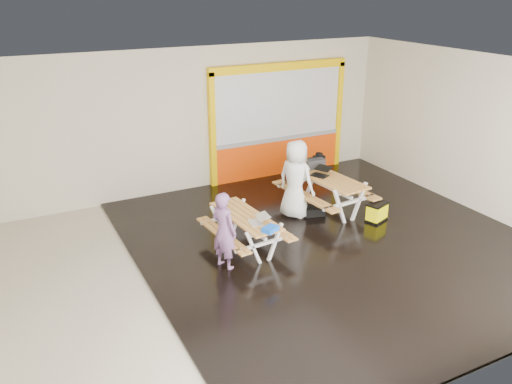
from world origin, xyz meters
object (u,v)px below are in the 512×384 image
laptop_left (258,220)px  backpack (319,162)px  picnic_table_right (325,184)px  toolbox (314,164)px  picnic_table_left (245,223)px  laptop_right (321,173)px  person_left (224,231)px  person_right (296,180)px  blue_pouch (270,229)px  fluke_bag (377,212)px  dark_case (313,210)px

laptop_left → backpack: backpack is taller
picnic_table_right → laptop_left: 2.66m
toolbox → backpack: bearing=47.1°
picnic_table_left → laptop_right: laptop_right is taller
person_left → person_right: (2.30, 1.36, 0.13)m
blue_pouch → toolbox: (2.38, 2.25, 0.19)m
person_left → person_right: 2.68m
laptop_right → person_left: bearing=-154.4°
picnic_table_left → backpack: 3.50m
laptop_right → toolbox: bearing=74.5°
backpack → picnic_table_left: bearing=-146.9°
picnic_table_right → laptop_right: size_ratio=4.26×
person_left → fluke_bag: person_left is taller
laptop_right → dark_case: bearing=-143.0°
laptop_right → fluke_bag: bearing=-57.9°
picnic_table_left → toolbox: size_ratio=3.91×
person_right → blue_pouch: person_right is taller
picnic_table_right → laptop_left: (-2.34, -1.26, 0.13)m
picnic_table_left → backpack: size_ratio=4.29×
laptop_left → fluke_bag: (3.00, 0.21, -0.53)m
person_right → person_left: bearing=95.3°
laptop_left → laptop_right: 2.65m
laptop_left → fluke_bag: bearing=4.1°
picnic_table_left → person_right: (1.64, 0.86, 0.33)m
laptop_right → toolbox: size_ratio=1.09×
blue_pouch → fluke_bag: bearing=11.8°
picnic_table_right → fluke_bag: picnic_table_right is taller
toolbox → fluke_bag: bearing=-70.2°
person_right → blue_pouch: 2.29m
laptop_left → toolbox: toolbox is taller
backpack → toolbox: bearing=-132.9°
picnic_table_right → person_left: person_left is taller
picnic_table_right → person_left: bearing=-156.4°
person_left → laptop_right: 3.34m
backpack → dark_case: size_ratio=0.95×
picnic_table_left → fluke_bag: picnic_table_left is taller
person_right → laptop_right: bearing=-108.7°
person_left → backpack: size_ratio=3.31×
laptop_right → toolbox: toolbox is taller
dark_case → person_right: bearing=158.0°
picnic_table_left → blue_pouch: bearing=-83.1°
picnic_table_right → fluke_bag: 1.30m
picnic_table_left → backpack: bearing=33.1°
laptop_left → picnic_table_right: bearing=28.3°
person_right → blue_pouch: size_ratio=6.15×
picnic_table_left → laptop_left: laptop_left is taller
dark_case → person_left: bearing=-155.9°
backpack → blue_pouch: bearing=-136.0°
person_left → fluke_bag: size_ratio=2.65×
picnic_table_right → laptop_left: size_ratio=5.77×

